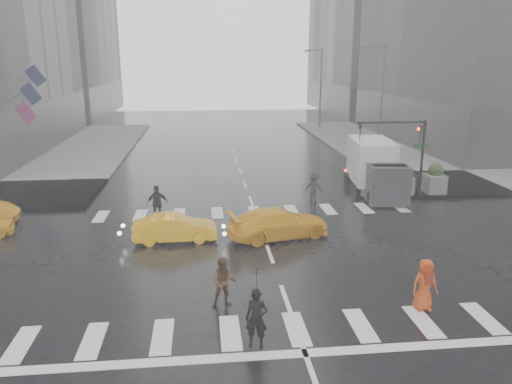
{
  "coord_description": "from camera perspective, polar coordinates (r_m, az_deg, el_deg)",
  "views": [
    {
      "loc": [
        -2.66,
        -19.27,
        7.92
      ],
      "look_at": [
        -0.36,
        2.0,
        2.16
      ],
      "focal_mm": 35.0,
      "sensor_mm": 36.0,
      "label": 1
    }
  ],
  "objects": [
    {
      "name": "pedestrian_brown",
      "position": [
        16.56,
        -3.67,
        -10.26
      ],
      "size": [
        0.85,
        0.68,
        1.69
      ],
      "primitive_type": "imported",
      "rotation": [
        0.0,
        0.0,
        0.05
      ],
      "color": "#412817",
      "rests_on": "ground"
    },
    {
      "name": "sidewalk_ne",
      "position": [
        43.65,
        24.52,
        3.34
      ],
      "size": [
        35.0,
        35.0,
        0.15
      ],
      "primitive_type": "cube",
      "color": "slate",
      "rests_on": "ground"
    },
    {
      "name": "pedestrian_orange",
      "position": [
        17.21,
        18.74,
        -9.97
      ],
      "size": [
        0.85,
        0.57,
        1.73
      ],
      "rotation": [
        0.0,
        0.0,
        0.02
      ],
      "color": "#D03F0E",
      "rests_on": "ground"
    },
    {
      "name": "traffic_signal_pole",
      "position": [
        30.04,
        16.85,
        5.41
      ],
      "size": [
        4.45,
        0.42,
        4.5
      ],
      "color": "black",
      "rests_on": "ground"
    },
    {
      "name": "street_lamp_near",
      "position": [
        39.76,
        13.98,
        10.34
      ],
      "size": [
        2.15,
        0.22,
        9.0
      ],
      "color": "#59595B",
      "rests_on": "ground"
    },
    {
      "name": "pedestrian_black",
      "position": [
        14.05,
        0.06,
        -11.71
      ],
      "size": [
        1.18,
        1.19,
        2.43
      ],
      "rotation": [
        0.0,
        0.0,
        -0.26
      ],
      "color": "black",
      "rests_on": "ground"
    },
    {
      "name": "taxi_mid",
      "position": [
        22.53,
        -9.25,
        -4.08
      ],
      "size": [
        3.72,
        1.39,
        1.22
      ],
      "primitive_type": "imported",
      "rotation": [
        0.0,
        0.0,
        1.6
      ],
      "color": "#FFAE0D",
      "rests_on": "ground"
    },
    {
      "name": "box_truck",
      "position": [
        30.43,
        13.5,
        2.82
      ],
      "size": [
        2.23,
        5.95,
        3.16
      ],
      "rotation": [
        0.0,
        0.0,
        -0.12
      ],
      "color": "silver",
      "rests_on": "ground"
    },
    {
      "name": "ground",
      "position": [
        21.01,
        1.59,
        -7.09
      ],
      "size": [
        120.0,
        120.0,
        0.0
      ],
      "primitive_type": "plane",
      "color": "black",
      "rests_on": "ground"
    },
    {
      "name": "flag_cluster",
      "position": [
        39.83,
        -24.76,
        10.43
      ],
      "size": [
        2.87,
        3.06,
        4.69
      ],
      "color": "#59595B",
      "rests_on": "ground"
    },
    {
      "name": "planter_east",
      "position": [
        31.46,
        19.76,
        1.42
      ],
      "size": [
        1.1,
        1.1,
        1.8
      ],
      "color": "slate",
      "rests_on": "ground"
    },
    {
      "name": "planter_mid",
      "position": [
        30.64,
        16.39,
        1.35
      ],
      "size": [
        1.1,
        1.1,
        1.8
      ],
      "color": "slate",
      "rests_on": "ground"
    },
    {
      "name": "pedestrian_far_a",
      "position": [
        25.37,
        -11.21,
        -1.27
      ],
      "size": [
        1.15,
        0.8,
        1.82
      ],
      "primitive_type": "imported",
      "rotation": [
        0.0,
        0.0,
        3.29
      ],
      "color": "black",
      "rests_on": "ground"
    },
    {
      "name": "road_markings",
      "position": [
        21.0,
        1.59,
        -7.08
      ],
      "size": [
        18.0,
        48.0,
        0.01
      ],
      "primitive_type": null,
      "color": "silver",
      "rests_on": "ground"
    },
    {
      "name": "planter_west",
      "position": [
        29.94,
        12.85,
        1.28
      ],
      "size": [
        1.1,
        1.1,
        1.8
      ],
      "color": "slate",
      "rests_on": "ground"
    },
    {
      "name": "street_lamp_far",
      "position": [
        58.93,
        7.28,
        12.05
      ],
      "size": [
        2.15,
        0.22,
        9.0
      ],
      "color": "#59595B",
      "rests_on": "ground"
    },
    {
      "name": "taxi_rear",
      "position": [
        22.72,
        2.59,
        -3.55
      ],
      "size": [
        4.44,
        2.83,
        1.35
      ],
      "primitive_type": "imported",
      "rotation": [
        0.0,
        0.0,
        1.82
      ],
      "color": "#FFAE0D",
      "rests_on": "ground"
    },
    {
      "name": "pedestrian_far_b",
      "position": [
        28.33,
        6.6,
        0.5
      ],
      "size": [
        1.26,
        1.04,
        1.7
      ],
      "primitive_type": "imported",
      "rotation": [
        0.0,
        0.0,
        2.66
      ],
      "color": "black",
      "rests_on": "ground"
    }
  ]
}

